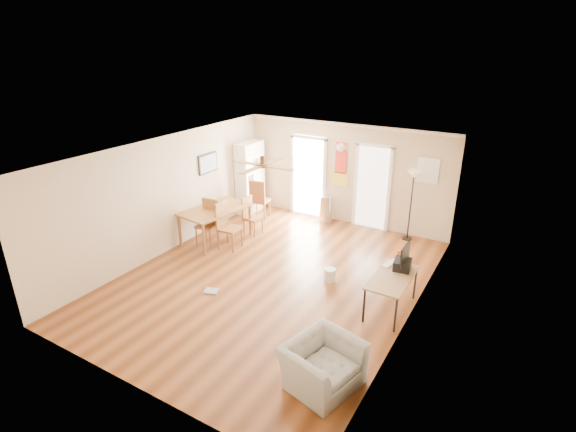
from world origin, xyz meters
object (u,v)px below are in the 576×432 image
Objects in this scene: printer at (402,265)px; armchair at (323,365)px; dining_table at (216,224)px; trash_can at (326,209)px; dining_chair_far at (260,198)px; torchiere_lamp at (411,206)px; computer_desk at (391,293)px; dining_chair_right_b at (229,226)px; dining_chair_right_a at (253,216)px; dining_chair_near at (207,223)px; wastebasket_a at (330,275)px; bookshelf at (250,178)px.

printer is 0.34× the size of armchair.
dining_table is 2.20× the size of trash_can.
dining_chair_far reaches higher than printer.
computer_desk is (0.58, -3.13, -0.52)m from torchiere_lamp.
trash_can is at bearing -31.49° from dining_chair_right_b.
dining_chair_right_a is at bearing -154.56° from torchiere_lamp.
trash_can is 2.12× the size of printer.
dining_chair_far is at bearing 26.88° from dining_chair_right_a.
dining_chair_near is (-0.59, -0.09, -0.02)m from dining_chair_right_b.
dining_chair_far is at bearing -161.66° from trash_can.
dining_table reaches higher than armchair.
torchiere_lamp is at bearing 74.43° from wastebasket_a.
torchiere_lamp reaches higher than dining_chair_right_b.
trash_can is 2.23m from torchiere_lamp.
printer reaches higher than trash_can.
bookshelf is 2.41m from dining_chair_right_b.
torchiere_lamp is (3.95, 2.37, 0.46)m from dining_table.
bookshelf is 1.22× the size of dining_table.
dining_table is at bearing 74.28° from dining_chair_near.
armchair is (-0.30, -2.59, -0.43)m from printer.
trash_can is 2.71× the size of wastebasket_a.
torchiere_lamp is at bearing -61.86° from dining_chair_right_a.
armchair is at bearing -132.18° from dining_chair_right_b.
armchair is (-0.24, -2.24, -0.01)m from computer_desk.
dining_chair_far is (-0.45, 1.94, -0.01)m from dining_chair_right_b.
armchair is at bearing -86.30° from torchiere_lamp.
dining_chair_right_b is 4.03m from computer_desk.
dining_table is 1.73× the size of dining_chair_right_a.
dining_chair_near is at bearing 75.16° from dining_chair_far.
dining_chair_near is 4.65m from printer.
dining_chair_far is at bearing 145.21° from wastebasket_a.
dining_chair_far is (0.48, -0.24, -0.45)m from bookshelf.
armchair is (1.12, -2.61, 0.19)m from wastebasket_a.
dining_chair_right_b is 1.09× the size of armchair.
dining_chair_far is at bearing -170.95° from torchiere_lamp.
bookshelf is at bearing 100.88° from dining_table.
dining_chair_near reaches higher than dining_table.
dining_chair_near is at bearing 177.90° from wastebasket_a.
printer is (4.60, -0.40, 0.36)m from dining_table.
torchiere_lamp is 5.00× the size of printer.
dining_chair_right_b reaches higher than computer_desk.
dining_chair_far is 3.97× the size of wastebasket_a.
dining_chair_right_a reaches higher than trash_can.
dining_chair_far is 1.47× the size of trash_can.
computer_desk is at bearing -107.94° from printer.
printer reaches higher than wastebasket_a.
dining_table is 4.63m from printer.
dining_chair_far is at bearing -36.07° from bookshelf.
bookshelf is 2.11× the size of dining_chair_right_a.
wastebasket_a is at bearing -6.85° from dining_table.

